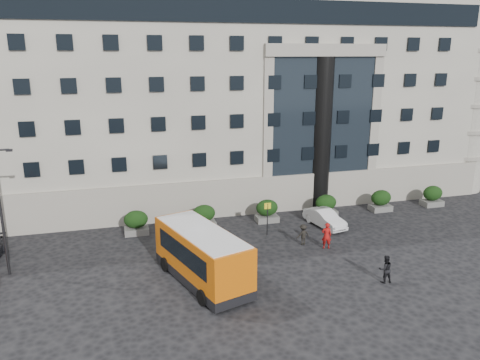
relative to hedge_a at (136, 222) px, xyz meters
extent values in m
plane|color=black|center=(4.00, -7.80, -0.93)|extent=(120.00, 120.00, 0.00)
cube|color=gray|center=(10.00, 14.20, 8.07)|extent=(44.00, 24.00, 18.00)
cylinder|color=black|center=(16.00, 2.50, 5.57)|extent=(1.80, 1.80, 13.00)
cube|color=#5C5C5A|center=(0.00, 0.00, -0.68)|extent=(1.80, 1.20, 0.50)
ellipsoid|color=black|center=(0.00, 0.00, 0.24)|extent=(1.80, 1.26, 1.34)
cube|color=#5C5C5A|center=(5.20, 0.00, -0.68)|extent=(1.80, 1.20, 0.50)
ellipsoid|color=black|center=(5.20, 0.00, 0.24)|extent=(1.80, 1.26, 1.34)
cube|color=#5C5C5A|center=(10.40, 0.00, -0.68)|extent=(1.80, 1.20, 0.50)
ellipsoid|color=black|center=(10.40, 0.00, 0.24)|extent=(1.80, 1.26, 1.34)
cube|color=#5C5C5A|center=(15.60, 0.00, -0.68)|extent=(1.80, 1.20, 0.50)
ellipsoid|color=black|center=(15.60, 0.00, 0.24)|extent=(1.80, 1.26, 1.34)
cube|color=#5C5C5A|center=(20.80, 0.00, -0.68)|extent=(1.80, 1.20, 0.50)
ellipsoid|color=black|center=(20.80, 0.00, 0.24)|extent=(1.80, 1.26, 1.34)
cube|color=#5C5C5A|center=(26.00, 0.00, -0.68)|extent=(1.80, 1.20, 0.50)
ellipsoid|color=black|center=(26.00, 0.00, 0.24)|extent=(1.80, 1.26, 1.34)
cylinder|color=#262628|center=(-8.00, -4.80, 3.07)|extent=(0.16, 0.16, 8.00)
cylinder|color=#262628|center=(-7.55, -4.80, 6.92)|extent=(0.90, 0.12, 0.12)
cube|color=black|center=(-7.10, -4.80, 6.87)|extent=(0.35, 0.18, 0.14)
cylinder|color=#262628|center=(9.50, -2.80, 0.32)|extent=(0.08, 0.08, 2.50)
cube|color=yellow|center=(9.50, -2.80, 1.37)|extent=(0.50, 0.06, 0.45)
cube|color=#CB5A09|center=(3.40, -8.81, 0.94)|extent=(4.83, 8.12, 2.63)
cube|color=black|center=(3.40, -8.81, -0.48)|extent=(4.88, 8.17, 0.55)
cube|color=black|center=(3.40, -8.81, 1.21)|extent=(4.38, 6.53, 1.15)
cube|color=silver|center=(3.40, -8.81, 2.20)|extent=(4.59, 7.72, 0.18)
cylinder|color=black|center=(2.89, -11.55, -0.48)|extent=(0.54, 0.94, 0.90)
cylinder|color=black|center=(5.40, -10.76, -0.48)|extent=(0.54, 0.94, 0.90)
cylinder|color=black|center=(1.40, -6.86, -0.48)|extent=(0.54, 0.94, 0.90)
cylinder|color=black|center=(3.92, -6.07, -0.48)|extent=(0.54, 0.94, 0.90)
cube|color=maroon|center=(-9.91, 11.20, 0.63)|extent=(2.62, 3.81, 2.52)
cube|color=maroon|center=(-10.14, 8.59, 0.23)|extent=(2.34, 1.79, 1.71)
cube|color=black|center=(-10.20, 7.89, 0.58)|extent=(1.92, 0.28, 0.81)
cylinder|color=black|center=(-11.23, 8.79, -0.51)|extent=(0.33, 0.87, 0.85)
cylinder|color=black|center=(-9.02, 8.60, -0.51)|extent=(0.33, 0.87, 0.85)
cylinder|color=black|center=(-10.95, 12.10, -0.51)|extent=(0.33, 0.87, 0.85)
cylinder|color=black|center=(-8.74, 11.91, -0.51)|extent=(0.33, 0.87, 0.85)
imported|color=silver|center=(14.46, -2.25, -0.25)|extent=(2.26, 4.31, 1.35)
imported|color=#A91210|center=(12.71, -6.23, 0.01)|extent=(0.78, 0.61, 1.89)
imported|color=black|center=(13.90, -11.80, -0.07)|extent=(0.88, 0.71, 1.72)
imported|color=black|center=(11.38, -5.21, -0.16)|extent=(1.06, 0.70, 1.53)
camera|label=1|loc=(-1.10, -34.07, 12.34)|focal=35.00mm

